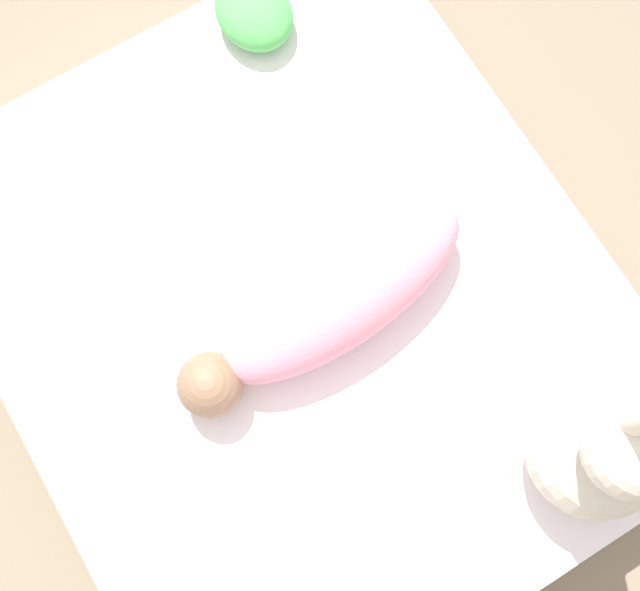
{
  "coord_description": "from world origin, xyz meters",
  "views": [
    {
      "loc": [
        -0.25,
        0.11,
        1.49
      ],
      "look_at": [
        -0.02,
        -0.03,
        0.27
      ],
      "focal_mm": 42.0,
      "sensor_mm": 36.0,
      "label": 1
    }
  ],
  "objects": [
    {
      "name": "bunny_plush",
      "position": [
        -0.45,
        -0.26,
        0.36
      ],
      "size": [
        0.21,
        0.21,
        0.41
      ],
      "color": "beige",
      "rests_on": "bed_mattress"
    },
    {
      "name": "bed_mattress",
      "position": [
        0.0,
        0.0,
        0.11
      ],
      "size": [
        1.21,
        1.03,
        0.22
      ],
      "color": "white",
      "rests_on": "ground_plane"
    },
    {
      "name": "ground_plane",
      "position": [
        0.0,
        0.0,
        0.0
      ],
      "size": [
        12.0,
        12.0,
        0.0
      ],
      "primitive_type": "plane",
      "color": "#7A6B56"
    },
    {
      "name": "swaddled_baby",
      "position": [
        -0.03,
        -0.04,
        0.29
      ],
      "size": [
        0.22,
        0.56,
        0.14
      ],
      "rotation": [
        0.0,
        0.0,
        1.65
      ],
      "color": "pink",
      "rests_on": "bed_mattress"
    },
    {
      "name": "turtle_plush",
      "position": [
        0.52,
        -0.21,
        0.26
      ],
      "size": [
        0.21,
        0.14,
        0.08
      ],
      "color": "#51B756",
      "rests_on": "bed_mattress"
    }
  ]
}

